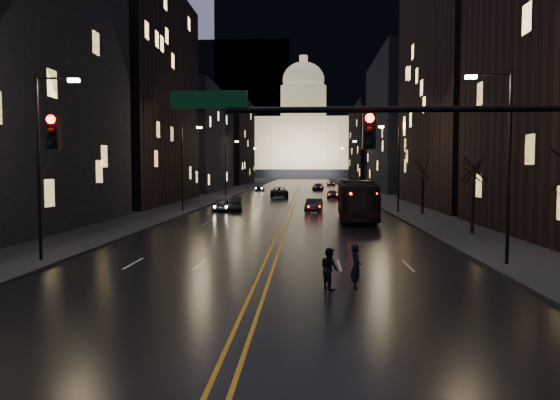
# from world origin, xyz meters

# --- Properties ---
(ground) EXTENTS (900.00, 900.00, 0.00)m
(ground) POSITION_xyz_m (0.00, 0.00, 0.00)
(ground) COLOR black
(ground) RESTS_ON ground
(road) EXTENTS (20.00, 320.00, 0.02)m
(road) POSITION_xyz_m (0.00, 130.00, 0.01)
(road) COLOR black
(road) RESTS_ON ground
(sidewalk_left) EXTENTS (8.00, 320.00, 0.16)m
(sidewalk_left) POSITION_xyz_m (-14.00, 130.00, 0.08)
(sidewalk_left) COLOR black
(sidewalk_left) RESTS_ON ground
(sidewalk_right) EXTENTS (8.00, 320.00, 0.16)m
(sidewalk_right) POSITION_xyz_m (14.00, 130.00, 0.08)
(sidewalk_right) COLOR black
(sidewalk_right) RESTS_ON ground
(center_line) EXTENTS (0.62, 320.00, 0.01)m
(center_line) POSITION_xyz_m (0.00, 130.00, 0.03)
(center_line) COLOR orange
(center_line) RESTS_ON road
(building_left_mid) EXTENTS (12.00, 30.00, 28.00)m
(building_left_mid) POSITION_xyz_m (-21.00, 54.00, 14.00)
(building_left_mid) COLOR black
(building_left_mid) RESTS_ON ground
(building_left_far) EXTENTS (12.00, 34.00, 20.00)m
(building_left_far) POSITION_xyz_m (-21.00, 92.00, 10.00)
(building_left_far) COLOR black
(building_left_far) RESTS_ON ground
(building_left_dist) EXTENTS (12.00, 40.00, 24.00)m
(building_left_dist) POSITION_xyz_m (-21.00, 140.00, 12.00)
(building_left_dist) COLOR black
(building_left_dist) RESTS_ON ground
(building_right_tall) EXTENTS (12.00, 30.00, 38.00)m
(building_right_tall) POSITION_xyz_m (21.00, 50.00, 19.00)
(building_right_tall) COLOR black
(building_right_tall) RESTS_ON ground
(building_right_mid) EXTENTS (12.00, 34.00, 26.00)m
(building_right_mid) POSITION_xyz_m (21.00, 92.00, 13.00)
(building_right_mid) COLOR black
(building_right_mid) RESTS_ON ground
(building_right_dist) EXTENTS (12.00, 40.00, 22.00)m
(building_right_dist) POSITION_xyz_m (21.00, 140.00, 11.00)
(building_right_dist) COLOR black
(building_right_dist) RESTS_ON ground
(mountain_ridge) EXTENTS (520.00, 60.00, 130.00)m
(mountain_ridge) POSITION_xyz_m (40.00, 380.00, 65.00)
(mountain_ridge) COLOR black
(mountain_ridge) RESTS_ON ground
(capitol) EXTENTS (90.00, 50.00, 58.50)m
(capitol) POSITION_xyz_m (0.00, 250.00, 17.15)
(capitol) COLOR black
(capitol) RESTS_ON ground
(traffic_signal) EXTENTS (17.29, 0.45, 7.00)m
(traffic_signal) POSITION_xyz_m (5.91, -0.00, 5.10)
(traffic_signal) COLOR black
(traffic_signal) RESTS_ON ground
(streetlamp_right_near) EXTENTS (2.13, 0.25, 9.00)m
(streetlamp_right_near) POSITION_xyz_m (10.81, 10.00, 5.08)
(streetlamp_right_near) COLOR black
(streetlamp_right_near) RESTS_ON ground
(streetlamp_left_near) EXTENTS (2.13, 0.25, 9.00)m
(streetlamp_left_near) POSITION_xyz_m (-10.81, 10.00, 5.08)
(streetlamp_left_near) COLOR black
(streetlamp_left_near) RESTS_ON ground
(streetlamp_right_mid) EXTENTS (2.13, 0.25, 9.00)m
(streetlamp_right_mid) POSITION_xyz_m (10.81, 40.00, 5.08)
(streetlamp_right_mid) COLOR black
(streetlamp_right_mid) RESTS_ON ground
(streetlamp_left_mid) EXTENTS (2.13, 0.25, 9.00)m
(streetlamp_left_mid) POSITION_xyz_m (-10.81, 40.00, 5.08)
(streetlamp_left_mid) COLOR black
(streetlamp_left_mid) RESTS_ON ground
(streetlamp_right_far) EXTENTS (2.13, 0.25, 9.00)m
(streetlamp_right_far) POSITION_xyz_m (10.81, 70.00, 5.08)
(streetlamp_right_far) COLOR black
(streetlamp_right_far) RESTS_ON ground
(streetlamp_left_far) EXTENTS (2.13, 0.25, 9.00)m
(streetlamp_left_far) POSITION_xyz_m (-10.81, 70.00, 5.08)
(streetlamp_left_far) COLOR black
(streetlamp_left_far) RESTS_ON ground
(streetlamp_right_dist) EXTENTS (2.13, 0.25, 9.00)m
(streetlamp_right_dist) POSITION_xyz_m (10.81, 100.00, 5.08)
(streetlamp_right_dist) COLOR black
(streetlamp_right_dist) RESTS_ON ground
(streetlamp_left_dist) EXTENTS (2.13, 0.25, 9.00)m
(streetlamp_left_dist) POSITION_xyz_m (-10.81, 100.00, 5.08)
(streetlamp_left_dist) COLOR black
(streetlamp_left_dist) RESTS_ON ground
(tree_right_mid) EXTENTS (2.40, 2.40, 6.65)m
(tree_right_mid) POSITION_xyz_m (13.00, 22.00, 4.53)
(tree_right_mid) COLOR black
(tree_right_mid) RESTS_ON ground
(tree_right_far) EXTENTS (2.40, 2.40, 6.65)m
(tree_right_far) POSITION_xyz_m (13.00, 38.00, 4.53)
(tree_right_far) COLOR black
(tree_right_far) RESTS_ON ground
(bus) EXTENTS (3.37, 12.74, 3.52)m
(bus) POSITION_xyz_m (6.15, 32.60, 1.76)
(bus) COLOR black
(bus) RESTS_ON ground
(oncoming_car_a) EXTENTS (2.03, 4.30, 1.42)m
(oncoming_car_a) POSITION_xyz_m (-6.86, 40.66, 0.71)
(oncoming_car_a) COLOR black
(oncoming_car_a) RESTS_ON ground
(oncoming_car_b) EXTENTS (2.19, 4.93, 1.57)m
(oncoming_car_b) POSITION_xyz_m (-5.99, 42.24, 0.79)
(oncoming_car_b) COLOR black
(oncoming_car_b) RESTS_ON ground
(oncoming_car_c) EXTENTS (3.13, 6.10, 1.65)m
(oncoming_car_c) POSITION_xyz_m (-2.50, 68.61, 0.82)
(oncoming_car_c) COLOR black
(oncoming_car_c) RESTS_ON ground
(oncoming_car_d) EXTENTS (2.09, 4.49, 1.27)m
(oncoming_car_d) POSITION_xyz_m (-7.44, 91.26, 0.63)
(oncoming_car_d) COLOR black
(oncoming_car_d) RESTS_ON ground
(receding_car_a) EXTENTS (1.98, 4.46, 1.42)m
(receding_car_a) POSITION_xyz_m (2.50, 40.71, 0.71)
(receding_car_a) COLOR black
(receding_car_a) RESTS_ON ground
(receding_car_b) EXTENTS (1.67, 4.06, 1.38)m
(receding_car_b) POSITION_xyz_m (5.57, 65.52, 0.69)
(receding_car_b) COLOR black
(receding_car_b) RESTS_ON ground
(receding_car_c) EXTENTS (2.56, 5.23, 1.46)m
(receding_car_c) POSITION_xyz_m (4.05, 95.40, 0.73)
(receding_car_c) COLOR black
(receding_car_c) RESTS_ON ground
(receding_car_d) EXTENTS (2.27, 4.64, 1.27)m
(receding_car_d) POSITION_xyz_m (7.92, 122.91, 0.63)
(receding_car_d) COLOR black
(receding_car_d) RESTS_ON ground
(pedestrian_a) EXTENTS (0.43, 0.64, 1.72)m
(pedestrian_a) POSITION_xyz_m (3.62, 5.00, 0.86)
(pedestrian_a) COLOR black
(pedestrian_a) RESTS_ON ground
(pedestrian_b) EXTENTS (0.75, 0.88, 1.58)m
(pedestrian_b) POSITION_xyz_m (2.63, 5.00, 0.79)
(pedestrian_b) COLOR black
(pedestrian_b) RESTS_ON ground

